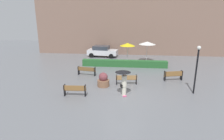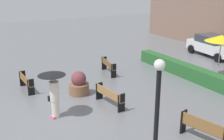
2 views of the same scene
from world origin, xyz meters
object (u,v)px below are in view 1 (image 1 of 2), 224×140
at_px(bench_near_left, 75,89).
at_px(patio_umbrella_white, 147,43).
at_px(bench_far_right, 173,75).
at_px(planter_pot, 103,80).
at_px(bench_far_left, 87,70).
at_px(bench_mid_center, 126,79).
at_px(lamp_post, 197,65).
at_px(parked_car, 102,51).
at_px(patio_umbrella_yellow, 128,45).
at_px(pedestrian_with_umbrella, 124,78).

distance_m(bench_near_left, patio_umbrella_white, 12.83).
relative_size(bench_far_right, planter_pot, 1.46).
bearing_deg(bench_far_left, bench_mid_center, -28.01).
distance_m(lamp_post, parked_car, 15.50).
bearing_deg(bench_far_left, lamp_post, -21.33).
relative_size(patio_umbrella_yellow, parked_car, 0.59).
distance_m(bench_mid_center, planter_pot, 2.02).
xyz_separation_m(bench_near_left, patio_umbrella_white, (5.94, 11.21, 1.94)).
height_order(lamp_post, parked_car, lamp_post).
xyz_separation_m(bench_near_left, bench_far_right, (7.91, 4.32, 0.03)).
bearing_deg(bench_near_left, parked_car, 90.57).
distance_m(bench_far_right, lamp_post, 3.50).
xyz_separation_m(planter_pot, patio_umbrella_yellow, (1.76, 7.99, 1.86)).
distance_m(bench_near_left, parked_car, 13.98).
distance_m(pedestrian_with_umbrella, planter_pot, 2.68).
xyz_separation_m(pedestrian_with_umbrella, parked_car, (-3.69, 13.59, -0.55)).
distance_m(pedestrian_with_umbrella, parked_car, 14.09).
distance_m(bench_mid_center, lamp_post, 5.65).
distance_m(bench_mid_center, patio_umbrella_white, 8.84).
bearing_deg(bench_near_left, bench_far_left, 93.63).
bearing_deg(patio_umbrella_white, planter_pot, -114.81).
bearing_deg(patio_umbrella_yellow, patio_umbrella_white, 22.72).
relative_size(patio_umbrella_yellow, patio_umbrella_white, 0.97).
xyz_separation_m(bench_near_left, bench_far_left, (-0.32, 5.02, 0.02)).
distance_m(bench_near_left, planter_pot, 2.84).
bearing_deg(patio_umbrella_yellow, bench_far_right, -53.39).
bearing_deg(lamp_post, parked_car, 125.67).
xyz_separation_m(pedestrian_with_umbrella, planter_pot, (-1.77, 1.83, -0.86)).
distance_m(bench_near_left, lamp_post, 9.14).
distance_m(bench_far_right, bench_mid_center, 4.46).
distance_m(pedestrian_with_umbrella, lamp_post, 5.49).
height_order(patio_umbrella_yellow, parked_car, patio_umbrella_yellow).
bearing_deg(bench_near_left, planter_pot, 51.14).
height_order(bench_mid_center, parked_car, parked_car).
distance_m(bench_far_left, patio_umbrella_yellow, 6.72).
xyz_separation_m(bench_far_left, patio_umbrella_yellow, (3.86, 5.18, 1.84)).
bearing_deg(pedestrian_with_umbrella, patio_umbrella_white, 77.54).
height_order(patio_umbrella_yellow, patio_umbrella_white, patio_umbrella_white).
xyz_separation_m(patio_umbrella_white, parked_car, (-6.08, 2.76, -1.63)).
distance_m(bench_far_right, patio_umbrella_yellow, 7.55).
bearing_deg(patio_umbrella_white, parked_car, 155.57).
bearing_deg(patio_umbrella_white, pedestrian_with_umbrella, -102.46).
height_order(bench_mid_center, bench_far_left, bench_far_left).
distance_m(bench_near_left, bench_mid_center, 4.69).
xyz_separation_m(planter_pot, patio_umbrella_white, (4.16, 9.00, 1.94)).
bearing_deg(bench_far_right, bench_far_left, 175.17).
height_order(bench_far_right, planter_pot, planter_pot).
relative_size(bench_near_left, parked_car, 0.38).
relative_size(pedestrian_with_umbrella, lamp_post, 0.54).
distance_m(bench_far_left, planter_pot, 3.51).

